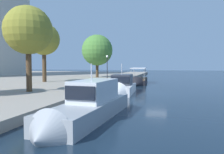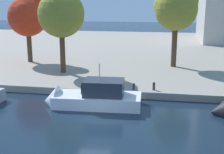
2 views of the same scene
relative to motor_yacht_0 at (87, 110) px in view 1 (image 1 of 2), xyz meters
The scene contains 11 objects.
ground_plane 15.10m from the motor_yacht_0, 13.66° to the right, with size 220.00×220.00×0.00m, color #142333.
motor_yacht_0 is the anchor object (origin of this frame).
motor_yacht_1 13.51m from the motor_yacht_0, ahead, with size 8.47×3.29×4.80m.
tour_boat_2 28.68m from the motor_yacht_0, ahead, with size 11.82×3.59×4.03m.
mooring_bollard_0 19.17m from the motor_yacht_0, 12.56° to the left, with size 0.27×0.27×0.77m.
mooring_bollard_1 17.32m from the motor_yacht_0, 13.13° to the left, with size 0.23×0.23×0.65m.
mooring_bollard_2 27.25m from the motor_yacht_0, ahead, with size 0.23×0.23×0.76m.
lamp_post 26.29m from the motor_yacht_0, 12.60° to the left, with size 0.40×0.40×4.51m.
tree_0 14.21m from the motor_yacht_0, 50.82° to the left, with size 5.20×5.20×9.23m.
tree_1 26.60m from the motor_yacht_0, 36.62° to the left, with size 5.36×5.24×9.73m.
tree_3 37.70m from the motor_yacht_0, 17.13° to the left, with size 6.92×6.92×9.57m.
Camera 1 is at (-28.67, -1.68, 3.64)m, focal length 37.09 mm.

